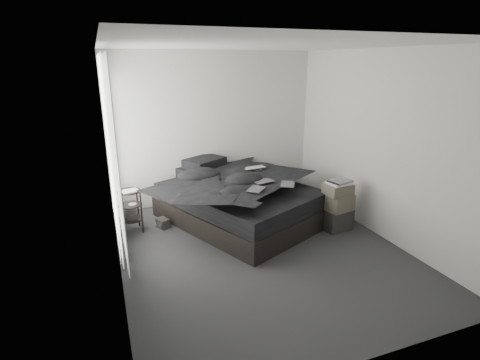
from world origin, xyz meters
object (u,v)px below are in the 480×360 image
object	(u,v)px
bed	(239,211)
box_lower	(336,219)
laptop	(256,164)
side_stand	(131,211)

from	to	relation	value
bed	box_lower	xyz separation A→B (m)	(1.26, -0.79, -0.00)
laptop	box_lower	size ratio (longest dim) A/B	0.88
laptop	side_stand	bearing A→B (deg)	174.66
laptop	box_lower	distance (m)	1.52
bed	side_stand	xyz separation A→B (m)	(-1.63, 0.20, 0.16)
bed	box_lower	bearing A→B (deg)	-56.02
bed	laptop	world-z (taller)	laptop
box_lower	side_stand	bearing A→B (deg)	161.01
box_lower	laptop	bearing A→B (deg)	131.40
bed	side_stand	distance (m)	1.65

